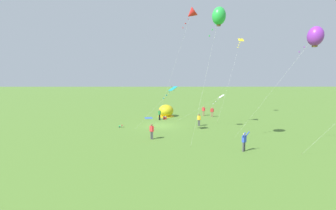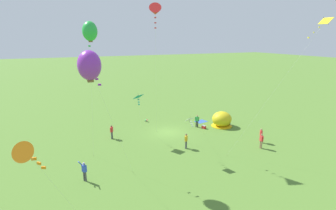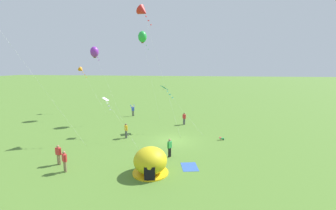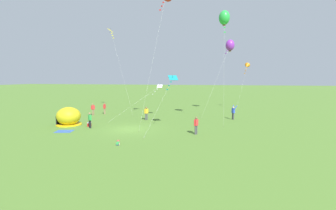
% 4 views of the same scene
% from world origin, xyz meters
% --- Properties ---
extents(ground_plane, '(300.00, 300.00, 0.00)m').
position_xyz_m(ground_plane, '(0.00, 0.00, 0.00)').
color(ground_plane, '#517A2D').
extents(popup_tent, '(2.81, 2.81, 2.10)m').
position_xyz_m(popup_tent, '(-7.84, 0.76, 1.00)').
color(popup_tent, gold).
rests_on(popup_tent, ground).
extents(picnic_blanket, '(1.94, 1.64, 0.01)m').
position_xyz_m(picnic_blanket, '(-6.32, -2.21, 0.01)').
color(picnic_blanket, '#3359A5').
rests_on(picnic_blanket, ground).
extents(cooler_box, '(0.51, 0.62, 0.44)m').
position_xyz_m(cooler_box, '(-5.10, 0.54, 0.22)').
color(cooler_box, red).
rests_on(cooler_box, ground).
extents(toddler_crawling, '(0.32, 0.55, 0.32)m').
position_xyz_m(toddler_crawling, '(1.01, -5.49, 0.18)').
color(toddler_crawling, green).
rests_on(toddler_crawling, ground).
extents(person_center_field, '(0.68, 0.72, 1.89)m').
position_xyz_m(person_center_field, '(11.31, 7.95, 1.00)').
color(person_center_field, '#4C4C51').
rests_on(person_center_field, ground).
extents(person_watching_sky, '(0.42, 0.50, 1.72)m').
position_xyz_m(person_watching_sky, '(7.07, -0.82, 0.96)').
color(person_watching_sky, '#4C4C51').
rests_on(person_watching_sky, ground).
extents(person_strolling, '(0.45, 0.44, 1.72)m').
position_xyz_m(person_strolling, '(0.20, 5.41, 0.96)').
color(person_strolling, '#4C4C51').
rests_on(person_strolling, ground).
extents(person_with_toddler, '(0.41, 0.51, 1.72)m').
position_xyz_m(person_with_toddler, '(-8.55, 7.49, 0.96)').
color(person_with_toddler, '#8C7251').
rests_on(person_with_toddler, ground).
extents(person_near_tent, '(0.49, 0.42, 1.72)m').
position_xyz_m(person_near_tent, '(-4.51, -0.30, 0.96)').
color(person_near_tent, black).
rests_on(person_near_tent, ground).
extents(person_far_back, '(0.27, 0.59, 1.72)m').
position_xyz_m(person_far_back, '(-7.38, 8.79, 0.96)').
color(person_far_back, '#8C7251').
rests_on(person_far_back, ground).
extents(kite_teal, '(2.46, 5.58, 5.83)m').
position_xyz_m(kite_teal, '(4.30, 1.41, 5.29)').
color(kite_teal, silver).
rests_on(kite_teal, ground).
extents(kite_purple, '(4.57, 6.42, 11.26)m').
position_xyz_m(kite_purple, '(11.04, 13.96, 10.40)').
color(kite_purple, silver).
rests_on(kite_purple, ground).
extents(kite_red, '(2.69, 5.63, 15.25)m').
position_xyz_m(kite_red, '(3.06, 3.83, 14.45)').
color(kite_red, silver).
rests_on(kite_red, ground).
extents(kite_yellow, '(5.88, 5.43, 13.62)m').
position_xyz_m(kite_yellow, '(-8.11, 13.50, 12.83)').
color(kite_yellow, silver).
rests_on(kite_yellow, ground).
extents(kite_white, '(5.64, 5.99, 4.59)m').
position_xyz_m(kite_white, '(1.11, 7.95, 4.06)').
color(kite_white, silver).
rests_on(kite_white, ground).
extents(kite_green, '(1.26, 3.15, 13.27)m').
position_xyz_m(kite_green, '(9.71, 5.69, 12.44)').
color(kite_green, silver).
rests_on(kite_green, ground).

